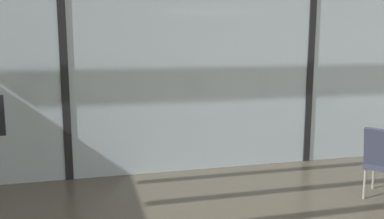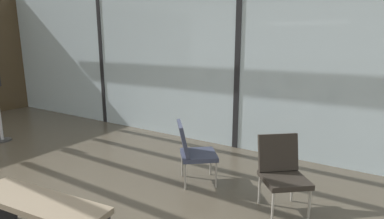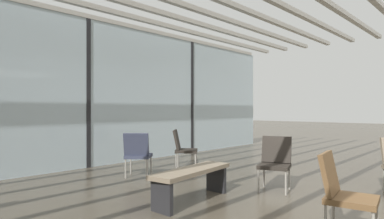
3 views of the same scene
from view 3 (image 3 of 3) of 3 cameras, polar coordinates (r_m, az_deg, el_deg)
The scene contains 9 objects.
ground_plane at distance 4.44m, azimuth 20.13°, elevation -17.35°, with size 60.00×60.00×0.00m, color #4C4438.
glass_curtain_wall at distance 7.86m, azimuth -17.69°, elevation 2.73°, with size 14.00×0.08×3.39m, color silver.
window_mullion_1 at distance 7.86m, azimuth -17.69°, elevation 2.73°, with size 0.10×0.12×3.39m, color black.
window_mullion_2 at distance 10.07m, azimuth -0.16°, elevation 2.14°, with size 0.10×0.12×3.39m, color black.
lounge_chair_0 at distance 5.65m, azimuth 14.25°, elevation -8.45°, with size 0.65×0.62×0.87m.
lounge_chair_2 at distance 3.84m, azimuth 24.64°, elevation -12.51°, with size 0.55×0.59×0.87m.
lounge_chair_3 at distance 6.55m, azimuth -9.42°, elevation -7.27°, with size 0.71×0.70×0.87m.
lounge_chair_5 at distance 7.37m, azimuth -1.67°, elevation -6.45°, with size 0.70×0.71×0.87m.
waiting_bench at distance 4.82m, azimuth 0.02°, elevation -11.50°, with size 1.54×0.58×0.47m.
Camera 3 is at (-3.92, -1.60, 1.33)m, focal length 30.71 mm.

